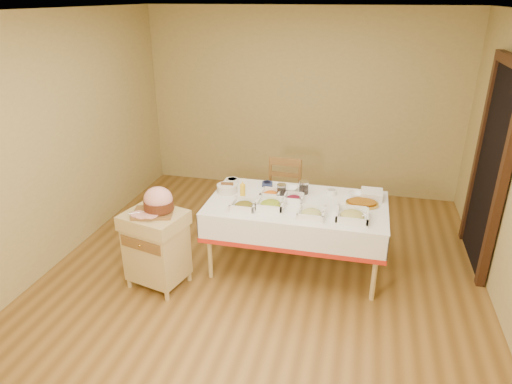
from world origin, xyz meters
TOP-DOWN VIEW (x-y plane):
  - room_shell at (0.00, 0.00)m, footprint 5.00×5.00m
  - doorway at (2.20, 0.90)m, footprint 0.09×1.10m
  - dining_table at (0.30, 0.30)m, footprint 1.82×1.02m
  - butcher_cart at (-0.99, -0.36)m, footprint 0.66×0.59m
  - dining_chair at (0.02, 0.97)m, footprint 0.43×0.41m
  - ham_on_board at (-0.95, -0.33)m, footprint 0.40×0.38m
  - serving_dish_a at (-0.19, 0.03)m, footprint 0.25×0.25m
  - serving_dish_b at (0.06, 0.12)m, footprint 0.27×0.27m
  - serving_dish_c at (0.48, 0.01)m, footprint 0.26×0.26m
  - serving_dish_d at (0.86, 0.05)m, footprint 0.30×0.30m
  - serving_dish_e at (0.00, 0.39)m, footprint 0.21×0.20m
  - serving_dish_f at (0.26, 0.33)m, footprint 0.21×0.20m
  - small_bowl_left at (-0.49, 0.63)m, footprint 0.13×0.13m
  - small_bowl_mid at (-0.09, 0.64)m, footprint 0.12×0.12m
  - small_bowl_right at (0.62, 0.60)m, footprint 0.10×0.10m
  - bowl_white_imported at (0.18, 0.60)m, footprint 0.18×0.18m
  - bowl_small_imported at (0.89, 0.59)m, footprint 0.20×0.20m
  - preserve_jar_left at (0.11, 0.43)m, footprint 0.10×0.10m
  - preserve_jar_right at (0.33, 0.55)m, footprint 0.11×0.11m
  - mustard_bottle at (-0.28, 0.29)m, footprint 0.06×0.06m
  - bread_basket at (-0.48, 0.40)m, footprint 0.22×0.22m
  - plate_stack at (1.04, 0.60)m, footprint 0.22×0.22m
  - brass_platter at (0.95, 0.39)m, footprint 0.33×0.24m

SIDE VIEW (x-z plane):
  - butcher_cart at x=-0.99m, z-range 0.05..0.85m
  - dining_chair at x=0.02m, z-range 0.01..0.96m
  - dining_table at x=0.30m, z-range 0.22..0.98m
  - bowl_white_imported at x=0.18m, z-range 0.76..0.80m
  - brass_platter at x=0.95m, z-range 0.76..0.80m
  - bowl_small_imported at x=0.89m, z-range 0.76..0.81m
  - small_bowl_mid at x=-0.09m, z-range 0.76..0.81m
  - small_bowl_right at x=0.62m, z-range 0.76..0.82m
  - serving_dish_f at x=0.26m, z-range 0.74..0.84m
  - serving_dish_e at x=0.00m, z-range 0.74..0.84m
  - serving_dish_c at x=0.48m, z-range 0.74..0.85m
  - small_bowl_left at x=-0.49m, z-range 0.76..0.82m
  - serving_dish_a at x=-0.19m, z-range 0.74..0.85m
  - serving_dish_b at x=0.06m, z-range 0.74..0.85m
  - serving_dish_d at x=0.86m, z-range 0.74..0.85m
  - plate_stack at x=1.04m, z-range 0.76..0.84m
  - bread_basket at x=-0.48m, z-range 0.75..0.85m
  - preserve_jar_left at x=0.11m, z-range 0.75..0.88m
  - preserve_jar_right at x=0.33m, z-range 0.75..0.89m
  - mustard_bottle at x=-0.28m, z-range 0.75..0.93m
  - ham_on_board at x=-0.95m, z-range 0.78..1.04m
  - doorway at x=2.20m, z-range 0.01..2.21m
  - room_shell at x=0.00m, z-range -1.20..3.80m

